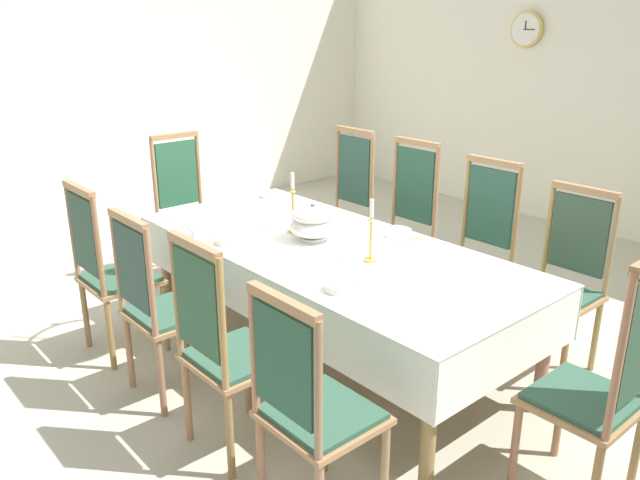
{
  "coord_description": "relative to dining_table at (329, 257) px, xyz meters",
  "views": [
    {
      "loc": [
        2.63,
        -2.56,
        2.0
      ],
      "look_at": [
        -0.08,
        -0.21,
        0.75
      ],
      "focal_mm": 35.61,
      "sensor_mm": 36.0,
      "label": 1
    }
  ],
  "objects": [
    {
      "name": "ground",
      "position": [
        0.0,
        0.2,
        -0.69
      ],
      "size": [
        7.18,
        6.92,
        0.04
      ],
      "primitive_type": "cube",
      "color": "#B1B09B"
    },
    {
      "name": "back_wall",
      "position": [
        0.0,
        3.7,
        0.85
      ],
      "size": [
        7.18,
        0.08,
        3.04
      ],
      "primitive_type": "cube",
      "color": "silver",
      "rests_on": "ground"
    },
    {
      "name": "left_wall",
      "position": [
        -3.63,
        0.2,
        0.85
      ],
      "size": [
        0.08,
        6.92,
        3.04
      ],
      "primitive_type": "cube",
      "color": "silver",
      "rests_on": "ground"
    },
    {
      "name": "dining_table",
      "position": [
        0.0,
        0.0,
        0.0
      ],
      "size": [
        2.55,
        1.13,
        0.73
      ],
      "color": "#9D714E",
      "rests_on": "ground"
    },
    {
      "name": "tablecloth",
      "position": [
        0.0,
        -0.0,
        0.0
      ],
      "size": [
        2.57,
        1.15,
        0.31
      ],
      "color": "white",
      "rests_on": "dining_table"
    },
    {
      "name": "chair_south_a",
      "position": [
        -0.93,
        -0.97,
        -0.1
      ],
      "size": [
        0.44,
        0.42,
        1.11
      ],
      "color": "#976E4D",
      "rests_on": "ground"
    },
    {
      "name": "chair_north_a",
      "position": [
        -0.93,
        0.98,
        -0.07
      ],
      "size": [
        0.44,
        0.42,
        1.2
      ],
      "rotation": [
        0.0,
        0.0,
        3.14
      ],
      "color": "#95704D",
      "rests_on": "ground"
    },
    {
      "name": "chair_south_b",
      "position": [
        -0.29,
        -0.97,
        -0.11
      ],
      "size": [
        0.44,
        0.42,
        1.08
      ],
      "color": "#916C50",
      "rests_on": "ground"
    },
    {
      "name": "chair_north_b",
      "position": [
        -0.29,
        0.98,
        -0.07
      ],
      "size": [
        0.44,
        0.42,
        1.2
      ],
      "rotation": [
        0.0,
        0.0,
        3.14
      ],
      "color": "olive",
      "rests_on": "ground"
    },
    {
      "name": "chair_south_c",
      "position": [
        0.36,
        -0.97,
        -0.1
      ],
      "size": [
        0.44,
        0.42,
        1.11
      ],
      "color": "#9D734E",
      "rests_on": "ground"
    },
    {
      "name": "chair_north_c",
      "position": [
        0.36,
        0.98,
        -0.08
      ],
      "size": [
        0.44,
        0.42,
        1.17
      ],
      "rotation": [
        0.0,
        0.0,
        3.14
      ],
      "color": "#966B49",
      "rests_on": "ground"
    },
    {
      "name": "chair_south_d",
      "position": [
        0.97,
        -0.97,
        -0.11
      ],
      "size": [
        0.44,
        0.42,
        1.06
      ],
      "color": "#956F48",
      "rests_on": "ground"
    },
    {
      "name": "chair_north_d",
      "position": [
        0.97,
        0.97,
        -0.1
      ],
      "size": [
        0.44,
        0.42,
        1.1
      ],
      "rotation": [
        0.0,
        0.0,
        3.14
      ],
      "color": "#9A7346",
      "rests_on": "ground"
    },
    {
      "name": "chair_head_west",
      "position": [
        -1.69,
        0.0,
        -0.08
      ],
      "size": [
        0.42,
        0.44,
        1.17
      ],
      "rotation": [
        0.0,
        0.0,
        -1.57
      ],
      "color": "#996C53",
      "rests_on": "ground"
    },
    {
      "name": "chair_head_east",
      "position": [
        1.69,
        -0.0,
        -0.07
      ],
      "size": [
        0.42,
        0.44,
        1.19
      ],
      "rotation": [
        0.0,
        0.0,
        1.57
      ],
      "color": "#9A694F",
      "rests_on": "ground"
    },
    {
      "name": "soup_tureen",
      "position": [
        -0.15,
        -0.0,
        0.18
      ],
      "size": [
        0.29,
        0.29,
        0.23
      ],
      "color": "silver",
      "rests_on": "tablecloth"
    },
    {
      "name": "candlestick_west",
      "position": [
        -0.34,
        -0.0,
        0.23
      ],
      "size": [
        0.07,
        0.07,
        0.38
      ],
      "color": "gold",
      "rests_on": "tablecloth"
    },
    {
      "name": "candlestick_east",
      "position": [
        0.34,
        -0.0,
        0.22
      ],
      "size": [
        0.07,
        0.07,
        0.36
      ],
      "color": "gold",
      "rests_on": "tablecloth"
    },
    {
      "name": "bowl_near_left",
      "position": [
        -0.43,
        -0.43,
        0.09
      ],
      "size": [
        0.15,
        0.15,
        0.03
      ],
      "color": "silver",
      "rests_on": "tablecloth"
    },
    {
      "name": "bowl_near_right",
      "position": [
        0.13,
        0.45,
        0.09
      ],
      "size": [
        0.18,
        0.18,
        0.04
      ],
      "color": "silver",
      "rests_on": "tablecloth"
    },
    {
      "name": "bowl_far_left",
      "position": [
        0.53,
        -0.4,
        0.1
      ],
      "size": [
        0.16,
        0.16,
        0.04
      ],
      "color": "silver",
      "rests_on": "tablecloth"
    },
    {
      "name": "bowl_far_right",
      "position": [
        -1.1,
        0.4,
        0.1
      ],
      "size": [
        0.15,
        0.15,
        0.04
      ],
      "color": "silver",
      "rests_on": "tablecloth"
    },
    {
      "name": "spoon_primary",
      "position": [
        -0.54,
        -0.4,
        0.08
      ],
      "size": [
        0.06,
        0.17,
        0.01
      ],
      "rotation": [
        0.0,
        0.0,
        0.26
      ],
      "color": "gold",
      "rests_on": "tablecloth"
    },
    {
      "name": "spoon_secondary",
      "position": [
        0.26,
        0.47,
        0.08
      ],
      "size": [
        0.06,
        0.17,
        0.01
      ],
      "rotation": [
        0.0,
        0.0,
        -0.27
      ],
      "color": "gold",
      "rests_on": "tablecloth"
    },
    {
      "name": "mounted_clock",
      "position": [
        -1.08,
        3.63,
        1.25
      ],
      "size": [
        0.35,
        0.06,
        0.35
      ],
      "color": "#D1B251"
    }
  ]
}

